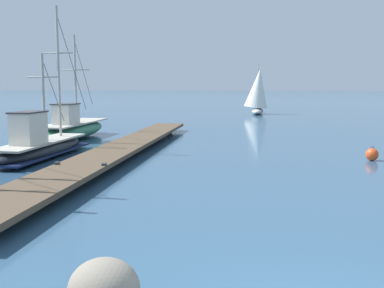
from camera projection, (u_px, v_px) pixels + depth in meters
name	position (u px, v px, depth m)	size (l,w,h in m)	color
floating_dock	(120.00, 148.00, 19.63)	(1.89, 23.31, 0.53)	brown
fishing_boat_0	(74.00, 128.00, 25.84)	(1.96, 7.27, 5.75)	#337556
fishing_boat_2	(40.00, 145.00, 19.20)	(1.73, 8.24, 6.48)	black
mooring_buoy	(372.00, 154.00, 18.66)	(0.51, 0.51, 0.58)	#E04C1E
distant_sailboat	(258.00, 91.00, 46.77)	(2.92, 4.77, 5.07)	silver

